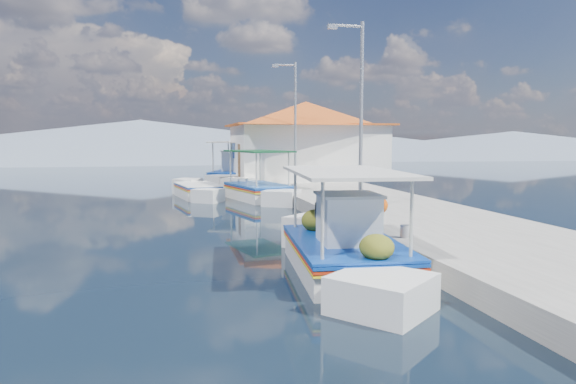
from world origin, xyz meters
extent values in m
plane|color=black|center=(0.00, 0.00, 0.00)|extent=(160.00, 160.00, 0.00)
cube|color=#A9A59E|center=(5.90, 6.00, 0.25)|extent=(5.00, 44.00, 0.50)
cylinder|color=#A5A8AD|center=(3.80, -3.00, 0.65)|extent=(0.20, 0.20, 0.30)
cylinder|color=#A5A8AD|center=(3.80, 2.00, 0.65)|extent=(0.20, 0.20, 0.30)
cylinder|color=#A5A8AD|center=(3.80, 8.00, 0.65)|extent=(0.20, 0.20, 0.30)
cylinder|color=#A5A8AD|center=(3.80, 14.00, 0.65)|extent=(0.20, 0.20, 0.30)
cube|color=white|center=(2.04, -3.84, 0.20)|extent=(2.39, 4.16, 0.87)
cube|color=white|center=(1.79, -1.22, 0.31)|extent=(2.04, 2.04, 0.96)
cube|color=white|center=(2.29, -6.39, 0.20)|extent=(1.99, 1.99, 0.83)
cube|color=#0B3996|center=(2.04, -3.84, 0.61)|extent=(2.46, 4.28, 0.06)
cube|color=red|center=(2.04, -3.84, 0.53)|extent=(2.46, 4.28, 0.05)
cube|color=yellow|center=(2.04, -3.84, 0.47)|extent=(2.46, 4.28, 0.04)
cube|color=#0B3996|center=(2.04, -3.84, 0.67)|extent=(2.48, 4.24, 0.05)
cube|color=brown|center=(2.04, -3.84, 0.64)|extent=(2.22, 4.06, 0.05)
cube|color=white|center=(2.07, -4.12, 1.15)|extent=(1.22, 1.29, 1.01)
cube|color=silver|center=(2.07, -4.12, 1.67)|extent=(1.33, 1.39, 0.06)
cylinder|color=beige|center=(1.08, -2.26, 1.38)|extent=(0.06, 0.06, 1.47)
cylinder|color=beige|center=(2.69, -2.10, 1.38)|extent=(0.06, 0.06, 1.47)
cylinder|color=beige|center=(1.40, -5.59, 1.38)|extent=(0.06, 0.06, 1.47)
cylinder|color=beige|center=(3.01, -5.43, 1.38)|extent=(0.06, 0.06, 1.47)
cube|color=silver|center=(2.04, -3.84, 2.11)|extent=(2.49, 4.17, 0.06)
ellipsoid|color=#3D4713|center=(1.55, -2.60, 0.90)|extent=(0.70, 0.77, 0.52)
ellipsoid|color=#3D4713|center=(2.15, -2.08, 0.86)|extent=(0.59, 0.65, 0.44)
ellipsoid|color=#3D4713|center=(2.39, -5.47, 0.88)|extent=(0.62, 0.69, 0.47)
sphere|color=#F35607|center=(2.90, -3.21, 1.33)|extent=(0.37, 0.37, 0.37)
cube|color=white|center=(2.46, 9.33, 0.21)|extent=(2.78, 3.97, 0.92)
cube|color=white|center=(3.07, 11.67, 0.33)|extent=(1.91, 1.91, 1.02)
cube|color=white|center=(1.88, 7.07, 0.21)|extent=(1.85, 1.85, 0.87)
cube|color=#0B3996|center=(2.46, 9.33, 0.64)|extent=(2.86, 4.09, 0.06)
cube|color=red|center=(2.46, 9.33, 0.56)|extent=(2.86, 4.09, 0.05)
cube|color=yellow|center=(2.46, 9.33, 0.49)|extent=(2.86, 4.09, 0.04)
cube|color=#1C54A9|center=(2.46, 9.33, 0.71)|extent=(2.87, 4.06, 0.05)
cube|color=brown|center=(2.46, 9.33, 0.68)|extent=(2.61, 3.86, 0.05)
cylinder|color=beige|center=(2.10, 10.99, 1.45)|extent=(0.07, 0.07, 1.55)
cylinder|color=beige|center=(3.59, 10.60, 1.45)|extent=(0.07, 0.07, 1.55)
cylinder|color=beige|center=(1.34, 8.07, 1.45)|extent=(0.07, 0.07, 1.55)
cylinder|color=beige|center=(2.83, 7.68, 1.45)|extent=(0.07, 0.07, 1.55)
cube|color=#0C4020|center=(2.46, 9.33, 2.22)|extent=(2.87, 3.99, 0.07)
cube|color=white|center=(-0.22, 10.84, 0.19)|extent=(2.12, 3.25, 0.84)
cube|color=white|center=(0.15, 12.82, 0.30)|extent=(1.59, 1.59, 0.93)
cube|color=white|center=(-0.58, 8.92, 0.19)|extent=(1.55, 1.55, 0.79)
cube|color=#0B3996|center=(-0.22, 10.84, 0.58)|extent=(2.18, 3.35, 0.05)
cube|color=red|center=(-0.22, 10.84, 0.51)|extent=(2.18, 3.35, 0.04)
cube|color=yellow|center=(-0.22, 10.84, 0.45)|extent=(2.18, 3.35, 0.04)
cube|color=white|center=(-0.22, 10.84, 0.64)|extent=(2.19, 3.32, 0.04)
cube|color=brown|center=(-0.22, 10.84, 0.62)|extent=(1.98, 3.17, 0.04)
cube|color=white|center=(2.51, 17.76, 0.25)|extent=(3.77, 5.06, 1.07)
cube|color=white|center=(1.48, 20.60, 0.38)|extent=(2.26, 2.26, 1.18)
cube|color=white|center=(3.52, 15.02, 0.25)|extent=(2.19, 2.19, 1.01)
cube|color=#0B3996|center=(2.51, 17.76, 0.74)|extent=(3.88, 5.21, 0.07)
cube|color=red|center=(2.51, 17.76, 0.65)|extent=(3.88, 5.21, 0.06)
cube|color=yellow|center=(2.51, 17.76, 0.57)|extent=(3.88, 5.21, 0.04)
cube|color=#0B3996|center=(2.51, 17.76, 0.82)|extent=(3.89, 5.18, 0.06)
cube|color=brown|center=(2.51, 17.76, 0.79)|extent=(3.56, 4.91, 0.06)
cube|color=white|center=(2.63, 17.45, 1.40)|extent=(1.72, 1.82, 1.24)
cube|color=silver|center=(2.63, 17.45, 2.04)|extent=(1.87, 1.96, 0.07)
cylinder|color=beige|center=(0.98, 19.23, 1.68)|extent=(0.08, 0.08, 1.80)
cylinder|color=beige|center=(2.75, 19.87, 1.68)|extent=(0.08, 0.08, 1.80)
cylinder|color=beige|center=(2.28, 15.65, 1.68)|extent=(0.08, 0.08, 1.80)
cylinder|color=beige|center=(4.05, 16.30, 1.68)|extent=(0.08, 0.08, 1.80)
cube|color=silver|center=(2.51, 17.76, 2.58)|extent=(3.88, 5.10, 0.08)
cube|color=white|center=(6.20, 15.00, 2.00)|extent=(8.00, 6.00, 3.00)
cube|color=#C1501A|center=(6.20, 15.00, 3.55)|extent=(8.64, 6.48, 0.10)
pyramid|color=#C1501A|center=(6.20, 15.00, 4.20)|extent=(10.49, 10.49, 1.40)
cube|color=brown|center=(2.22, 14.00, 1.50)|extent=(0.06, 1.00, 2.00)
cube|color=#0B3996|center=(2.22, 16.50, 2.10)|extent=(0.06, 1.20, 0.90)
cylinder|color=#A5A8AD|center=(4.60, 2.00, 3.50)|extent=(0.12, 0.12, 6.00)
cylinder|color=#A5A8AD|center=(4.10, 2.00, 6.35)|extent=(1.00, 0.08, 0.08)
cube|color=#A5A8AD|center=(3.60, 2.00, 6.30)|extent=(0.30, 0.14, 0.14)
cylinder|color=#A5A8AD|center=(4.60, 11.00, 3.50)|extent=(0.12, 0.12, 6.00)
cylinder|color=#A5A8AD|center=(4.10, 11.00, 6.35)|extent=(1.00, 0.08, 0.08)
cube|color=#A5A8AD|center=(3.60, 11.00, 6.30)|extent=(0.30, 0.14, 0.14)
cone|color=slate|center=(-5.00, 56.00, 2.45)|extent=(96.00, 96.00, 5.50)
cone|color=slate|center=(25.00, 56.00, 1.60)|extent=(76.80, 76.80, 3.80)
cone|color=slate|center=(50.00, 56.00, 1.80)|extent=(89.60, 89.60, 4.20)
camera|label=1|loc=(-1.50, -14.00, 2.80)|focal=32.37mm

